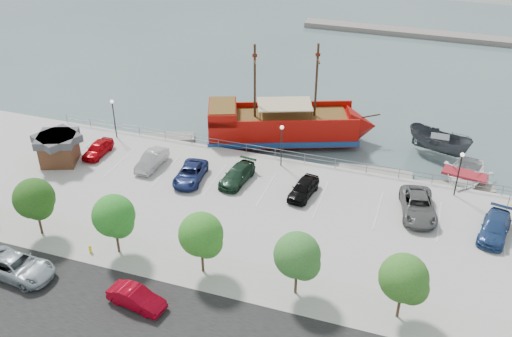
% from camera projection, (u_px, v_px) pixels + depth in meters
% --- Properties ---
extents(ground, '(160.00, 160.00, 0.00)m').
position_uv_depth(ground, '(259.00, 211.00, 50.11)').
color(ground, '#45575A').
extents(street, '(100.00, 8.00, 0.04)m').
position_uv_depth(street, '(180.00, 333.00, 36.59)').
color(street, black).
rests_on(street, land_slab).
extents(sidewalk, '(100.00, 4.00, 0.05)m').
position_uv_depth(sidewalk, '(216.00, 274.00, 41.46)').
color(sidewalk, '#A2A29B').
rests_on(sidewalk, land_slab).
extents(seawall_railing, '(50.00, 0.06, 1.00)m').
position_uv_depth(seawall_railing, '(285.00, 154.00, 55.66)').
color(seawall_railing, slate).
rests_on(seawall_railing, land_slab).
extents(far_shore, '(40.00, 3.00, 0.80)m').
position_uv_depth(far_shore, '(427.00, 34.00, 91.82)').
color(far_shore, gray).
rests_on(far_shore, ground).
extents(pirate_ship, '(18.31, 10.84, 11.39)m').
position_uv_depth(pirate_ship, '(294.00, 127.00, 60.01)').
color(pirate_ship, '#A50A05').
rests_on(pirate_ship, ground).
extents(patrol_boat, '(7.23, 5.09, 2.62)m').
position_uv_depth(patrol_boat, '(439.00, 145.00, 57.85)').
color(patrol_boat, '#3D4148').
rests_on(patrol_boat, ground).
extents(speedboat, '(5.99, 7.53, 1.40)m').
position_uv_depth(speedboat, '(464.00, 178.00, 53.49)').
color(speedboat, white).
rests_on(speedboat, ground).
extents(dock_west, '(7.24, 4.65, 0.40)m').
position_uv_depth(dock_west, '(162.00, 138.00, 61.42)').
color(dock_west, gray).
rests_on(dock_west, ground).
extents(dock_mid, '(7.20, 2.61, 0.40)m').
position_uv_depth(dock_mid, '(375.00, 174.00, 55.07)').
color(dock_mid, gray).
rests_on(dock_mid, ground).
extents(dock_east, '(7.07, 3.88, 0.39)m').
position_uv_depth(dock_east, '(456.00, 187.00, 52.98)').
color(dock_east, gray).
rests_on(dock_east, ground).
extents(shed, '(4.57, 4.57, 2.91)m').
position_uv_depth(shed, '(59.00, 148.00, 54.67)').
color(shed, '#56321E').
rests_on(shed, land_slab).
extents(street_van, '(5.95, 3.08, 1.60)m').
position_uv_depth(street_van, '(17.00, 266.00, 41.00)').
color(street_van, '#9AA6AE').
rests_on(street_van, street).
extents(street_sedan, '(4.35, 2.09, 1.38)m').
position_uv_depth(street_sedan, '(136.00, 298.00, 38.40)').
color(street_sedan, '#9C0215').
rests_on(street_sedan, street).
extents(fire_hydrant, '(0.23, 0.23, 0.66)m').
position_uv_depth(fire_hydrant, '(90.00, 249.00, 43.41)').
color(fire_hydrant, yellow).
rests_on(fire_hydrant, sidewalk).
extents(lamp_post_left, '(0.36, 0.36, 4.28)m').
position_uv_depth(lamp_post_left, '(113.00, 112.00, 58.36)').
color(lamp_post_left, black).
rests_on(lamp_post_left, land_slab).
extents(lamp_post_mid, '(0.36, 0.36, 4.28)m').
position_uv_depth(lamp_post_mid, '(282.00, 138.00, 53.37)').
color(lamp_post_mid, black).
rests_on(lamp_post_mid, land_slab).
extents(lamp_post_right, '(0.36, 0.36, 4.28)m').
position_uv_depth(lamp_post_right, '(460.00, 166.00, 48.93)').
color(lamp_post_right, black).
rests_on(lamp_post_right, land_slab).
extents(tree_b, '(3.30, 3.20, 5.00)m').
position_uv_depth(tree_b, '(35.00, 200.00, 43.84)').
color(tree_b, '#473321').
rests_on(tree_b, sidewalk).
extents(tree_c, '(3.30, 3.20, 5.00)m').
position_uv_depth(tree_c, '(115.00, 218.00, 41.90)').
color(tree_c, '#473321').
rests_on(tree_c, sidewalk).
extents(tree_d, '(3.30, 3.20, 5.00)m').
position_uv_depth(tree_d, '(202.00, 236.00, 39.96)').
color(tree_d, '#473321').
rests_on(tree_d, sidewalk).
extents(tree_e, '(3.30, 3.20, 5.00)m').
position_uv_depth(tree_e, '(299.00, 257.00, 38.01)').
color(tree_e, '#473321').
rests_on(tree_e, sidewalk).
extents(tree_f, '(3.30, 3.20, 5.00)m').
position_uv_depth(tree_f, '(406.00, 280.00, 36.07)').
color(tree_f, '#473321').
rests_on(tree_f, sidewalk).
extents(parked_car_a, '(1.67, 4.06, 1.38)m').
position_uv_depth(parked_car_a, '(98.00, 149.00, 56.32)').
color(parked_car_a, '#B6030B').
rests_on(parked_car_a, land_slab).
extents(parked_car_b, '(1.59, 4.46, 1.46)m').
position_uv_depth(parked_car_b, '(152.00, 160.00, 54.30)').
color(parked_car_b, '#A7A7A7').
rests_on(parked_car_b, land_slab).
extents(parked_car_c, '(2.84, 5.17, 1.37)m').
position_uv_depth(parked_car_c, '(190.00, 174.00, 52.25)').
color(parked_car_c, navy).
rests_on(parked_car_c, land_slab).
extents(parked_car_d, '(2.52, 5.01, 1.39)m').
position_uv_depth(parked_car_d, '(237.00, 175.00, 52.03)').
color(parked_car_d, '#16301F').
rests_on(parked_car_d, land_slab).
extents(parked_car_e, '(2.28, 4.47, 1.46)m').
position_uv_depth(parked_car_e, '(303.00, 188.00, 50.04)').
color(parked_car_e, black).
rests_on(parked_car_e, land_slab).
extents(parked_car_g, '(3.76, 6.21, 1.61)m').
position_uv_depth(parked_car_g, '(418.00, 206.00, 47.56)').
color(parked_car_g, '#5E5E5E').
rests_on(parked_car_g, land_slab).
extents(parked_car_h, '(2.97, 5.37, 1.47)m').
position_uv_depth(parked_car_h, '(495.00, 228.00, 45.09)').
color(parked_car_h, navy).
rests_on(parked_car_h, land_slab).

